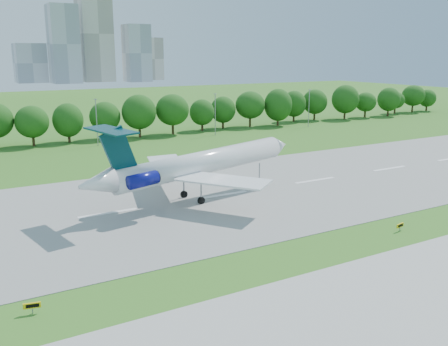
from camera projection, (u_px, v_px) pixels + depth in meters
ground at (178, 276)px, 53.73m from camera, size 600.00×600.00×0.00m
runway at (108, 213)px, 74.79m from camera, size 400.00×45.00×0.08m
tree_line at (29, 122)px, 129.82m from camera, size 288.40×8.40×10.40m
light_poles at (25, 126)px, 120.14m from camera, size 175.90×0.25×12.19m
skyline at (91, 45)px, 424.46m from camera, size 127.00×52.00×80.00m
airliner at (192, 164)px, 79.91m from camera, size 41.06×29.55×13.53m
taxi_sign_centre at (32, 306)px, 45.76m from camera, size 1.56×0.51×1.10m
taxi_sign_right at (400, 225)px, 67.28m from camera, size 1.51×0.43×1.05m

